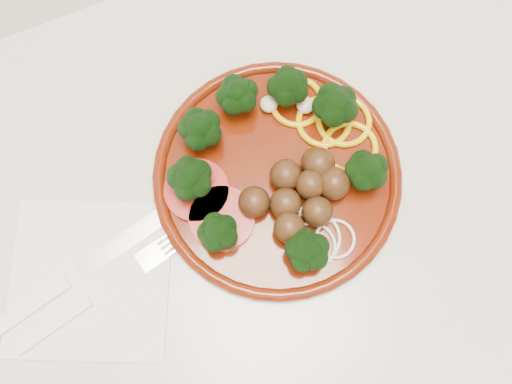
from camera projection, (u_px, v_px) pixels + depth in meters
name	position (u px, v px, depth m)	size (l,w,h in m)	color
counter	(148.00, 303.00, 1.05)	(2.40, 0.60, 0.90)	white
plate	(277.00, 171.00, 0.62)	(0.28, 0.28, 0.06)	#4E1304
napkin	(90.00, 279.00, 0.61)	(0.17, 0.17, 0.00)	white
knife	(62.00, 284.00, 0.60)	(0.23, 0.07, 0.01)	silver
fork	(74.00, 310.00, 0.59)	(0.21, 0.06, 0.01)	white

